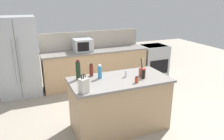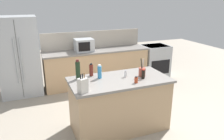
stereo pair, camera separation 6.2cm
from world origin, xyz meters
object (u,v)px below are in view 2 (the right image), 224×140
object	(u,v)px
range_oven	(155,60)
microwave	(84,45)
spice_jar_paprika	(136,80)
dish_soap_bottle	(100,72)
soy_sauce_bottle	(143,74)
knife_block	(83,85)
wine_bottle	(78,70)
utensil_crock	(142,72)
refrigerator	(19,57)
salt_shaker	(126,74)
vinegar_bottle	(91,70)

from	to	relation	value
range_oven	microwave	world-z (taller)	microwave
microwave	spice_jar_paprika	bearing A→B (deg)	-85.25
dish_soap_bottle	soy_sauce_bottle	world-z (taller)	dish_soap_bottle
knife_block	wine_bottle	size ratio (longest dim) A/B	0.85
knife_block	utensil_crock	distance (m)	1.18
refrigerator	wine_bottle	world-z (taller)	refrigerator
dish_soap_bottle	spice_jar_paprika	distance (m)	0.64
spice_jar_paprika	salt_shaker	world-z (taller)	salt_shaker
range_oven	dish_soap_bottle	world-z (taller)	dish_soap_bottle
wine_bottle	spice_jar_paprika	xyz separation A→B (m)	(0.83, -0.51, -0.11)
range_oven	knife_block	bearing A→B (deg)	-138.34
wine_bottle	vinegar_bottle	distance (m)	0.27
knife_block	salt_shaker	size ratio (longest dim) A/B	2.38
wine_bottle	spice_jar_paprika	size ratio (longest dim) A/B	3.15
knife_block	vinegar_bottle	world-z (taller)	knife_block
wine_bottle	dish_soap_bottle	xyz separation A→B (m)	(0.35, -0.09, -0.05)
knife_block	microwave	bearing A→B (deg)	50.00
wine_bottle	utensil_crock	bearing A→B (deg)	-14.00
spice_jar_paprika	wine_bottle	bearing A→B (deg)	148.28
wine_bottle	dish_soap_bottle	world-z (taller)	wine_bottle
utensil_crock	spice_jar_paprika	distance (m)	0.35
refrigerator	range_oven	world-z (taller)	refrigerator
range_oven	wine_bottle	xyz separation A→B (m)	(-2.77, -1.95, 0.63)
utensil_crock	dish_soap_bottle	world-z (taller)	utensil_crock
utensil_crock	knife_block	bearing A→B (deg)	-164.99
utensil_crock	wine_bottle	bearing A→B (deg)	166.00
range_oven	utensil_crock	distance (m)	2.85
wine_bottle	vinegar_bottle	xyz separation A→B (m)	(0.25, 0.08, -0.05)
wine_bottle	range_oven	bearing A→B (deg)	35.16
refrigerator	soy_sauce_bottle	distance (m)	3.09
range_oven	vinegar_bottle	distance (m)	3.19
knife_block	salt_shaker	distance (m)	0.93
salt_shaker	microwave	bearing A→B (deg)	94.38
microwave	spice_jar_paprika	world-z (taller)	microwave
microwave	knife_block	world-z (taller)	microwave
refrigerator	range_oven	xyz separation A→B (m)	(3.71, -0.05, -0.46)
utensil_crock	vinegar_bottle	size ratio (longest dim) A/B	1.42
dish_soap_bottle	salt_shaker	bearing A→B (deg)	-13.69
microwave	utensil_crock	size ratio (longest dim) A/B	1.46
dish_soap_bottle	spice_jar_paprika	world-z (taller)	dish_soap_bottle
microwave	soy_sauce_bottle	distance (m)	2.37
vinegar_bottle	soy_sauce_bottle	bearing A→B (deg)	-30.40
range_oven	soy_sauce_bottle	size ratio (longest dim) A/B	5.59
soy_sauce_bottle	salt_shaker	distance (m)	0.31
dish_soap_bottle	knife_block	bearing A→B (deg)	-130.81
dish_soap_bottle	utensil_crock	bearing A→B (deg)	-13.82
refrigerator	microwave	size ratio (longest dim) A/B	3.97
knife_block	spice_jar_paprika	distance (m)	0.90
spice_jar_paprika	soy_sauce_bottle	xyz separation A→B (m)	(0.20, 0.13, 0.03)
vinegar_bottle	dish_soap_bottle	bearing A→B (deg)	-59.99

